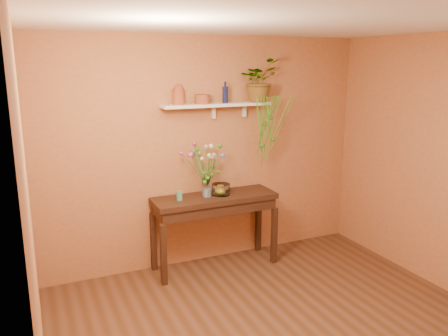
{
  "coord_description": "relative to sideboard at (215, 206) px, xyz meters",
  "views": [
    {
      "loc": [
        -1.98,
        -2.88,
        2.39
      ],
      "look_at": [
        0.0,
        1.55,
        1.25
      ],
      "focal_mm": 36.05,
      "sensor_mm": 36.0,
      "label": 1
    }
  ],
  "objects": [
    {
      "name": "room",
      "position": [
        0.03,
        -1.75,
        0.6
      ],
      "size": [
        4.04,
        4.04,
        2.7
      ],
      "color": "brown",
      "rests_on": "ground"
    },
    {
      "name": "sideboard",
      "position": [
        0.0,
        0.0,
        0.0
      ],
      "size": [
        1.45,
        0.47,
        0.88
      ],
      "color": "#331A11",
      "rests_on": "ground"
    },
    {
      "name": "wall_shelf",
      "position": [
        0.09,
        0.13,
        1.16
      ],
      "size": [
        1.3,
        0.24,
        0.19
      ],
      "color": "white",
      "rests_on": "room"
    },
    {
      "name": "terracotta_jug",
      "position": [
        -0.38,
        0.12,
        1.29
      ],
      "size": [
        0.15,
        0.15,
        0.23
      ],
      "color": "#9C4526",
      "rests_on": "wall_shelf"
    },
    {
      "name": "terracotta_pot",
      "position": [
        -0.1,
        0.12,
        1.24
      ],
      "size": [
        0.21,
        0.21,
        0.11
      ],
      "primitive_type": "cylinder",
      "rotation": [
        0.0,
        0.0,
        -0.28
      ],
      "color": "#9C4526",
      "rests_on": "wall_shelf"
    },
    {
      "name": "blue_bottle",
      "position": [
        0.18,
        0.1,
        1.28
      ],
      "size": [
        0.08,
        0.08,
        0.24
      ],
      "color": "#111744",
      "rests_on": "wall_shelf"
    },
    {
      "name": "spider_plant",
      "position": [
        0.61,
        0.1,
        1.43
      ],
      "size": [
        0.56,
        0.53,
        0.5
      ],
      "primitive_type": "imported",
      "rotation": [
        0.0,
        0.0,
        0.4
      ],
      "color": "#33751B",
      "rests_on": "wall_shelf"
    },
    {
      "name": "plant_fronds",
      "position": [
        0.65,
        -0.06,
        0.9
      ],
      "size": [
        0.59,
        0.37,
        0.84
      ],
      "color": "#33751B",
      "rests_on": "wall_shelf"
    },
    {
      "name": "glass_vase",
      "position": [
        -0.1,
        0.01,
        0.22
      ],
      "size": [
        0.11,
        0.11,
        0.22
      ],
      "color": "white",
      "rests_on": "sideboard"
    },
    {
      "name": "bouquet",
      "position": [
        -0.11,
        -0.01,
        0.57
      ],
      "size": [
        0.47,
        0.56,
        0.5
      ],
      "color": "#386B28",
      "rests_on": "glass_vase"
    },
    {
      "name": "glass_bowl",
      "position": [
        0.08,
        0.01,
        0.19
      ],
      "size": [
        0.21,
        0.21,
        0.13
      ],
      "color": "white",
      "rests_on": "sideboard"
    },
    {
      "name": "lemon",
      "position": [
        0.08,
        0.01,
        0.18
      ],
      "size": [
        0.08,
        0.08,
        0.08
      ],
      "primitive_type": "sphere",
      "color": "#F4F339",
      "rests_on": "glass_bowl"
    },
    {
      "name": "carton",
      "position": [
        -0.44,
        -0.01,
        0.18
      ],
      "size": [
        0.05,
        0.04,
        0.11
      ],
      "primitive_type": "cube",
      "rotation": [
        0.0,
        0.0,
        -0.01
      ],
      "color": "teal",
      "rests_on": "sideboard"
    }
  ]
}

